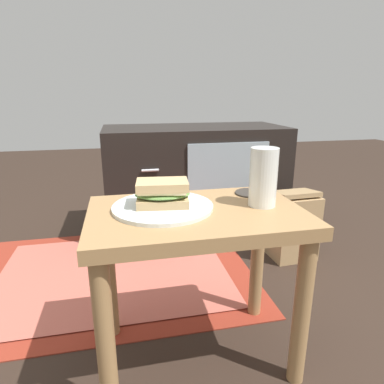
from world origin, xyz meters
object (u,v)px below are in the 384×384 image
object	(u,v)px
paper_bag	(293,225)
sandwich_front	(162,193)
tv_cabinet	(195,179)
coaster	(251,193)
plate	(163,207)
beer_glass	(263,178)

from	to	relation	value
paper_bag	sandwich_front	bearing A→B (deg)	-144.00
tv_cabinet	coaster	distance (m)	0.86
plate	paper_bag	distance (m)	0.88
plate	sandwich_front	xyz separation A→B (m)	(-0.00, 0.00, 0.04)
paper_bag	beer_glass	bearing A→B (deg)	-127.86
tv_cabinet	sandwich_front	size ratio (longest dim) A/B	6.24
sandwich_front	beer_glass	bearing A→B (deg)	-6.34
plate	sandwich_front	bearing A→B (deg)	143.13
tv_cabinet	coaster	bearing A→B (deg)	-90.97
plate	sandwich_front	world-z (taller)	sandwich_front
coaster	tv_cabinet	bearing A→B (deg)	89.03
plate	paper_bag	world-z (taller)	plate
beer_glass	plate	bearing A→B (deg)	173.66
coaster	beer_glass	bearing A→B (deg)	-96.77
beer_glass	paper_bag	world-z (taller)	beer_glass
beer_glass	coaster	world-z (taller)	beer_glass
tv_cabinet	paper_bag	xyz separation A→B (m)	(0.37, -0.43, -0.13)
sandwich_front	coaster	xyz separation A→B (m)	(0.28, 0.08, -0.04)
plate	beer_glass	size ratio (longest dim) A/B	1.69
beer_glass	coaster	size ratio (longest dim) A/B	1.62
tv_cabinet	paper_bag	distance (m)	0.59
sandwich_front	paper_bag	size ratio (longest dim) A/B	0.46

